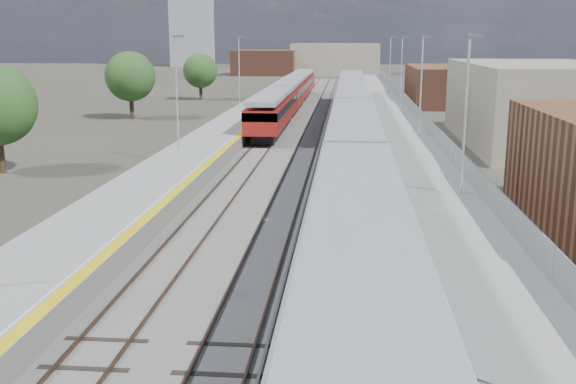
# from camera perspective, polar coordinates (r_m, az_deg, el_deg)

# --- Properties ---
(ground) EXTENTS (320.00, 320.00, 0.00)m
(ground) POSITION_cam_1_polar(r_m,az_deg,el_deg) (60.63, 3.99, 5.00)
(ground) COLOR #47443A
(ground) RESTS_ON ground
(ballast_bed) EXTENTS (10.50, 155.00, 0.06)m
(ballast_bed) POSITION_cam_1_polar(r_m,az_deg,el_deg) (63.18, 1.99, 5.37)
(ballast_bed) COLOR #565451
(ballast_bed) RESTS_ON ground
(tracks) EXTENTS (8.96, 160.00, 0.17)m
(tracks) POSITION_cam_1_polar(r_m,az_deg,el_deg) (64.80, 2.60, 5.63)
(tracks) COLOR #4C3323
(tracks) RESTS_ON ground
(platform_right) EXTENTS (4.70, 155.00, 8.52)m
(platform_right) POSITION_cam_1_polar(r_m,az_deg,el_deg) (63.15, 8.86, 5.69)
(platform_right) COLOR slate
(platform_right) RESTS_ON ground
(platform_left) EXTENTS (4.30, 155.00, 8.52)m
(platform_left) POSITION_cam_1_polar(r_m,az_deg,el_deg) (63.83, -4.14, 5.87)
(platform_left) COLOR slate
(platform_left) RESTS_ON ground
(buildings) EXTENTS (72.00, 185.50, 40.00)m
(buildings) POSITION_cam_1_polar(r_m,az_deg,el_deg) (149.90, -2.36, 13.83)
(buildings) COLOR brown
(buildings) RESTS_ON ground
(green_train) EXTENTS (3.06, 85.19, 3.37)m
(green_train) POSITION_cam_1_polar(r_m,az_deg,el_deg) (49.53, 5.51, 5.97)
(green_train) COLOR black
(green_train) RESTS_ON ground
(red_train) EXTENTS (2.75, 55.88, 3.48)m
(red_train) POSITION_cam_1_polar(r_m,az_deg,el_deg) (78.68, 0.24, 8.36)
(red_train) COLOR black
(red_train) RESTS_ON ground
(tree_b) EXTENTS (5.17, 5.17, 7.01)m
(tree_b) POSITION_cam_1_polar(r_m,az_deg,el_deg) (72.57, -13.22, 9.50)
(tree_b) COLOR #382619
(tree_b) RESTS_ON ground
(tree_c) EXTENTS (4.64, 4.64, 6.29)m
(tree_c) POSITION_cam_1_polar(r_m,az_deg,el_deg) (93.56, -7.44, 10.15)
(tree_c) COLOR #382619
(tree_c) RESTS_ON ground
(tree_d) EXTENTS (4.11, 4.11, 5.57)m
(tree_d) POSITION_cam_1_polar(r_m,az_deg,el_deg) (77.27, 22.40, 8.39)
(tree_d) COLOR #382619
(tree_d) RESTS_ON ground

